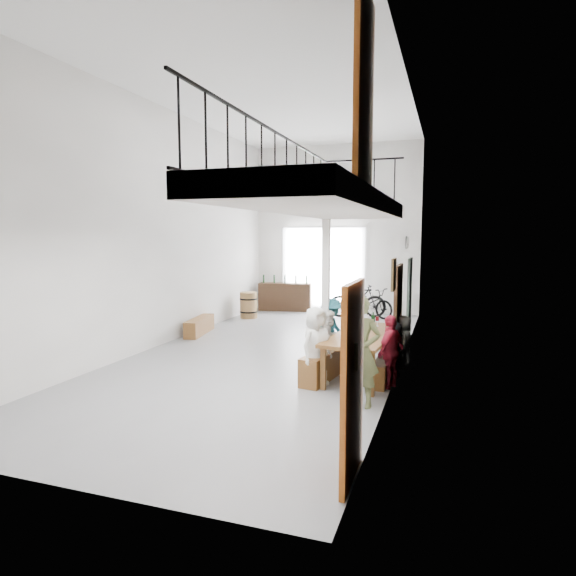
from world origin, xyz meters
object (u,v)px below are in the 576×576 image
(bench_inner, at_px, (331,360))
(side_bench, at_px, (199,326))
(bicycle_near, at_px, (368,302))
(host_standing, at_px, (360,351))
(oak_barrel, at_px, (249,305))
(tasting_table, at_px, (365,338))
(serving_counter, at_px, (285,297))

(bench_inner, relative_size, side_bench, 1.45)
(bench_inner, bearing_deg, bicycle_near, 101.47)
(bicycle_near, bearing_deg, host_standing, -146.14)
(bench_inner, distance_m, oak_barrel, 6.34)
(side_bench, relative_size, host_standing, 0.89)
(bench_inner, distance_m, host_standing, 1.82)
(tasting_table, distance_m, bicycle_near, 6.41)
(tasting_table, bearing_deg, oak_barrel, 137.41)
(host_standing, bearing_deg, tasting_table, 100.33)
(host_standing, bearing_deg, serving_counter, 119.12)
(tasting_table, bearing_deg, host_standing, -76.98)
(side_bench, distance_m, host_standing, 6.31)
(bench_inner, distance_m, serving_counter, 7.53)
(tasting_table, relative_size, host_standing, 1.49)
(tasting_table, relative_size, oak_barrel, 3.11)
(serving_counter, xyz_separation_m, bicycle_near, (2.90, -0.45, -0.00))
(oak_barrel, bearing_deg, tasting_table, -48.57)
(oak_barrel, distance_m, serving_counter, 1.86)
(tasting_table, height_order, bicycle_near, bicycle_near)
(serving_counter, relative_size, bicycle_near, 1.00)
(host_standing, bearing_deg, bicycle_near, 101.46)
(tasting_table, bearing_deg, bench_inner, -172.25)
(oak_barrel, height_order, host_standing, host_standing)
(bench_inner, bearing_deg, tasting_table, 10.28)
(oak_barrel, relative_size, serving_counter, 0.45)
(oak_barrel, distance_m, host_standing, 8.05)
(tasting_table, bearing_deg, bicycle_near, 104.42)
(oak_barrel, height_order, serving_counter, serving_counter)
(bicycle_near, bearing_deg, serving_counter, 106.86)
(tasting_table, relative_size, serving_counter, 1.40)
(tasting_table, bearing_deg, side_bench, 158.97)
(bicycle_near, bearing_deg, tasting_table, -145.86)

